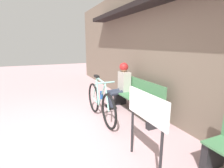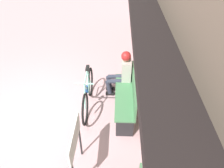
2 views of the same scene
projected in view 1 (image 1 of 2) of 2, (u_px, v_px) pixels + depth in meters
name	position (u px, v px, depth m)	size (l,w,h in m)	color
ground_plane	(50.00, 134.00, 3.25)	(24.00, 24.00, 0.00)	#C69EA3
storefront_wall	(160.00, 43.00, 3.83)	(12.00, 0.56, 3.20)	#756656
park_bench_near	(137.00, 98.00, 4.13)	(1.66, 0.42, 0.83)	#477F51
bicycle	(100.00, 102.00, 3.84)	(1.69, 0.40, 0.96)	black
person_seated	(121.00, 82.00, 4.58)	(0.34, 0.62, 1.18)	#2D3342
signboard	(146.00, 113.00, 2.26)	(0.84, 0.04, 1.04)	#232326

